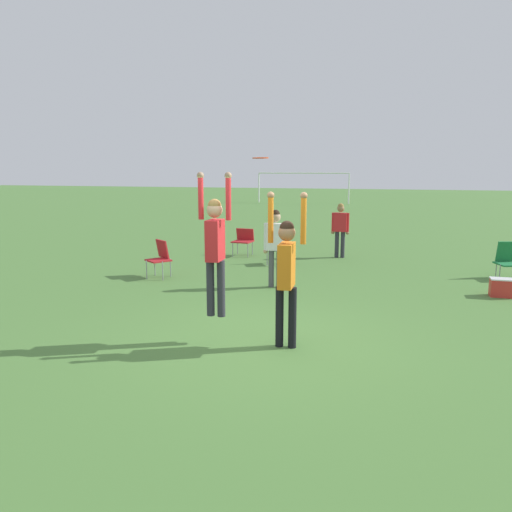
# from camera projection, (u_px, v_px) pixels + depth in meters

# --- Properties ---
(ground_plane) EXTENTS (120.00, 120.00, 0.00)m
(ground_plane) POSITION_uv_depth(u_px,v_px,m) (260.00, 341.00, 7.66)
(ground_plane) COLOR #4C7A38
(person_jumping) EXTENTS (0.53, 0.39, 2.16)m
(person_jumping) POSITION_uv_depth(u_px,v_px,m) (215.00, 241.00, 7.38)
(person_jumping) COLOR #2D2D38
(person_jumping) RESTS_ON ground_plane
(person_defending) EXTENTS (0.58, 0.44, 2.29)m
(person_defending) POSITION_uv_depth(u_px,v_px,m) (286.00, 266.00, 7.20)
(person_defending) COLOR black
(person_defending) RESTS_ON ground_plane
(frisbee) EXTENTS (0.23, 0.23, 0.03)m
(frisbee) POSITION_uv_depth(u_px,v_px,m) (260.00, 158.00, 6.87)
(frisbee) COLOR #E04C23
(camping_chair_0) EXTENTS (0.65, 0.70, 0.79)m
(camping_chair_0) POSITION_uv_depth(u_px,v_px,m) (277.00, 247.00, 13.79)
(camping_chair_0) COLOR gray
(camping_chair_0) RESTS_ON ground_plane
(camping_chair_1) EXTENTS (0.68, 0.73, 0.89)m
(camping_chair_1) POSITION_uv_depth(u_px,v_px,m) (509.00, 259.00, 11.97)
(camping_chair_1) COLOR gray
(camping_chair_1) RESTS_ON ground_plane
(camping_chair_2) EXTENTS (0.69, 0.77, 0.90)m
(camping_chair_2) POSITION_uv_depth(u_px,v_px,m) (160.00, 256.00, 12.11)
(camping_chair_2) COLOR gray
(camping_chair_2) RESTS_ON ground_plane
(camping_chair_3) EXTENTS (0.61, 0.64, 0.81)m
(camping_chair_3) POSITION_uv_depth(u_px,v_px,m) (244.00, 239.00, 15.18)
(camping_chair_3) COLOR gray
(camping_chair_3) RESTS_ON ground_plane
(person_spectator_near) EXTENTS (0.55, 0.25, 1.73)m
(person_spectator_near) POSITION_uv_depth(u_px,v_px,m) (275.00, 241.00, 10.98)
(person_spectator_near) COLOR #4C4C51
(person_spectator_near) RESTS_ON ground_plane
(person_spectator_far) EXTENTS (0.54, 0.22, 1.61)m
(person_spectator_far) POSITION_uv_depth(u_px,v_px,m) (340.00, 226.00, 14.72)
(person_spectator_far) COLOR #2D2D38
(person_spectator_far) RESTS_ON ground_plane
(cooler_box) EXTENTS (0.50, 0.30, 0.38)m
(cooler_box) POSITION_uv_depth(u_px,v_px,m) (503.00, 288.00, 10.29)
(cooler_box) COLOR red
(cooler_box) RESTS_ON ground_plane
(soccer_goal) EXTENTS (7.10, 0.10, 2.35)m
(soccer_goal) POSITION_uv_depth(u_px,v_px,m) (303.00, 179.00, 38.12)
(soccer_goal) COLOR white
(soccer_goal) RESTS_ON ground_plane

